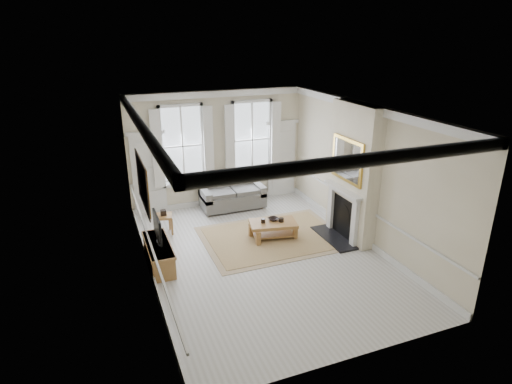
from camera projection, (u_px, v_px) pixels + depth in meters
name	position (u px, v px, depth m)	size (l,w,h in m)	color
floor	(264.00, 256.00, 10.00)	(7.20, 7.20, 0.00)	#B7B5AD
ceiling	(265.00, 111.00, 8.81)	(7.20, 7.20, 0.00)	white
back_wall	(218.00, 149.00, 12.54)	(5.20, 5.20, 0.00)	beige
left_wall	(144.00, 204.00, 8.52)	(7.20, 7.20, 0.00)	beige
right_wall	(364.00, 175.00, 10.29)	(7.20, 7.20, 0.00)	beige
window_left	(182.00, 146.00, 12.07)	(1.26, 0.20, 2.20)	#B2BCC6
window_right	(252.00, 140.00, 12.79)	(1.26, 0.20, 2.20)	#B2BCC6
door_left	(149.00, 175.00, 12.01)	(0.90, 0.08, 2.30)	silver
door_right	(282.00, 160.00, 13.40)	(0.90, 0.08, 2.30)	silver
painting	(142.00, 183.00, 8.67)	(0.05, 1.66, 1.06)	#A3781B
chimney_breast	(353.00, 173.00, 10.40)	(0.35, 1.70, 3.38)	beige
hearth	(334.00, 238.00, 10.85)	(0.55, 1.50, 0.05)	black
fireplace	(342.00, 211.00, 10.67)	(0.21, 1.45, 1.33)	silver
mirror	(347.00, 160.00, 10.21)	(0.06, 1.26, 1.06)	gold
sofa	(232.00, 196.00, 12.67)	(1.84, 0.90, 0.86)	#60605D
side_table	(164.00, 219.00, 11.01)	(0.50, 0.50, 0.51)	brown
rug	(273.00, 237.00, 10.90)	(3.50, 2.60, 0.02)	#9B7550
coffee_table	(273.00, 225.00, 10.78)	(1.28, 0.90, 0.44)	brown
ceramic_pot_a	(263.00, 221.00, 10.69)	(0.11, 0.11, 0.11)	black
ceramic_pot_b	(281.00, 220.00, 10.76)	(0.13, 0.13, 0.10)	black
bowl	(273.00, 219.00, 10.84)	(0.26, 0.26, 0.06)	black
tv_stand	(159.00, 254.00, 9.53)	(0.48, 1.50, 0.54)	brown
tv	(157.00, 227.00, 9.31)	(0.08, 0.90, 0.68)	black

